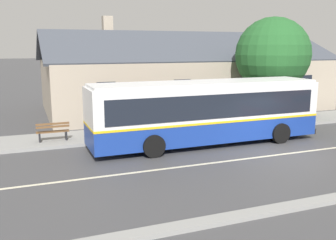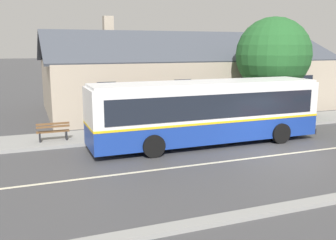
{
  "view_description": "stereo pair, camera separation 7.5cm",
  "coord_description": "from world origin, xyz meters",
  "px_view_note": "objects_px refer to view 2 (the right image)",
  "views": [
    {
      "loc": [
        -10.41,
        -13.07,
        4.7
      ],
      "look_at": [
        -4.13,
        3.17,
        1.27
      ],
      "focal_mm": 40.0,
      "sensor_mm": 36.0,
      "label": 1
    },
    {
      "loc": [
        -10.34,
        -13.1,
        4.7
      ],
      "look_at": [
        -4.13,
        3.17,
        1.27
      ],
      "focal_mm": 40.0,
      "sensor_mm": 36.0,
      "label": 2
    }
  ],
  "objects_px": {
    "bench_down_street": "(136,124)",
    "transit_bus": "(206,111)",
    "bench_by_building": "(53,133)",
    "street_tree_primary": "(272,58)"
  },
  "relations": [
    {
      "from": "bench_by_building",
      "to": "street_tree_primary",
      "type": "height_order",
      "value": "street_tree_primary"
    },
    {
      "from": "transit_bus",
      "to": "bench_down_street",
      "type": "distance_m",
      "value": 4.23
    },
    {
      "from": "bench_down_street",
      "to": "street_tree_primary",
      "type": "relative_size",
      "value": 0.27
    },
    {
      "from": "bench_down_street",
      "to": "street_tree_primary",
      "type": "height_order",
      "value": "street_tree_primary"
    },
    {
      "from": "transit_bus",
      "to": "street_tree_primary",
      "type": "height_order",
      "value": "street_tree_primary"
    },
    {
      "from": "transit_bus",
      "to": "street_tree_primary",
      "type": "relative_size",
      "value": 1.76
    },
    {
      "from": "bench_down_street",
      "to": "transit_bus",
      "type": "bearing_deg",
      "value": -49.77
    },
    {
      "from": "transit_bus",
      "to": "bench_by_building",
      "type": "height_order",
      "value": "transit_bus"
    },
    {
      "from": "bench_by_building",
      "to": "street_tree_primary",
      "type": "relative_size",
      "value": 0.24
    },
    {
      "from": "street_tree_primary",
      "to": "bench_by_building",
      "type": "bearing_deg",
      "value": -175.15
    }
  ]
}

